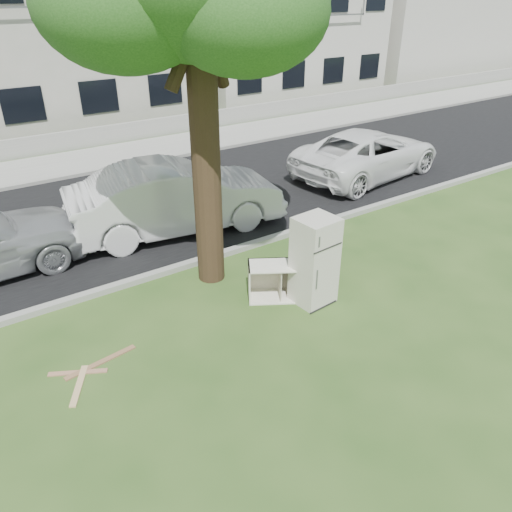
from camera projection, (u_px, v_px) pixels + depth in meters
ground at (278, 312)px, 9.26m from camera, size 120.00×120.00×0.00m
road at (149, 207)px, 13.63m from camera, size 120.00×7.00×0.01m
kerb_near at (213, 259)px, 11.04m from camera, size 120.00×0.18×0.12m
kerb_far at (105, 172)px, 16.21m from camera, size 120.00×0.18×0.12m
sidewalk at (91, 160)px, 17.26m from camera, size 120.00×2.80×0.01m
low_wall at (75, 140)px, 18.26m from camera, size 120.00×0.15×0.70m
townhouse_center at (25, 30)px, 20.22m from camera, size 11.22×8.16×7.44m
townhouse_right at (267, 26)px, 26.25m from camera, size 10.20×8.16×6.84m
filler_right at (432, 21)px, 33.60m from camera, size 16.00×9.00×6.40m
fridge at (314, 261)px, 9.20m from camera, size 0.76×0.71×1.72m
cabinet at (272, 281)px, 9.54m from camera, size 1.08×0.96×0.72m
plank_a at (101, 362)px, 8.01m from camera, size 1.21×0.26×0.02m
plank_b at (78, 372)px, 7.80m from camera, size 0.84×0.50×0.02m
plank_c at (79, 386)px, 7.54m from camera, size 0.51×0.82×0.02m
car_center at (177, 197)px, 11.99m from camera, size 5.35×2.56×1.69m
car_right at (368, 153)px, 15.54m from camera, size 5.47×3.01×1.45m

